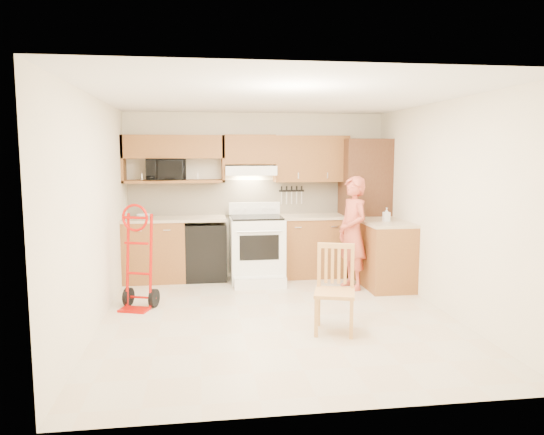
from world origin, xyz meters
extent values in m
cube|color=beige|center=(0.00, 0.00, -0.01)|extent=(4.00, 4.50, 0.02)
cube|color=white|center=(0.00, 0.00, 2.51)|extent=(4.00, 4.50, 0.02)
cube|color=#F8EECF|center=(0.00, 2.26, 1.25)|extent=(4.00, 0.02, 2.50)
cube|color=#F8EECF|center=(0.00, -2.26, 1.25)|extent=(4.00, 0.02, 2.50)
cube|color=#F8EECF|center=(-2.01, 0.00, 1.25)|extent=(0.02, 4.50, 2.50)
cube|color=#F8EECF|center=(2.01, 0.00, 1.25)|extent=(0.02, 4.50, 2.50)
cube|color=beige|center=(0.00, 2.23, 1.20)|extent=(3.92, 0.03, 0.55)
cube|color=brown|center=(-1.55, 1.95, 0.45)|extent=(0.90, 0.60, 0.90)
cube|color=black|center=(-0.80, 1.95, 0.42)|extent=(0.60, 0.60, 0.85)
cube|color=brown|center=(0.83, 1.95, 0.45)|extent=(1.14, 0.60, 0.90)
cube|color=#C3AD8C|center=(-1.25, 1.95, 0.92)|extent=(1.50, 0.63, 0.04)
cube|color=#C3AD8C|center=(0.83, 1.95, 0.92)|extent=(1.14, 0.63, 0.04)
cube|color=brown|center=(1.70, 1.15, 0.45)|extent=(0.60, 1.00, 0.90)
cube|color=#C3AD8C|center=(1.70, 1.15, 0.92)|extent=(0.63, 1.00, 0.04)
cube|color=#51311E|center=(1.65, 1.95, 1.05)|extent=(0.70, 0.60, 2.10)
cube|color=brown|center=(-1.25, 2.08, 1.98)|extent=(1.50, 0.33, 0.34)
cube|color=brown|center=(-1.25, 2.08, 1.47)|extent=(1.50, 0.33, 0.04)
cube|color=brown|center=(-0.12, 2.08, 1.94)|extent=(0.76, 0.33, 0.44)
cube|color=brown|center=(0.83, 2.08, 1.80)|extent=(1.14, 0.33, 0.70)
cube|color=white|center=(-0.12, 2.02, 1.63)|extent=(0.76, 0.46, 0.14)
imported|color=black|center=(-1.38, 2.08, 1.65)|extent=(0.62, 0.46, 0.32)
imported|color=#C3513C|center=(1.22, 1.11, 0.79)|extent=(0.49, 0.64, 1.57)
imported|color=white|center=(1.70, 1.11, 1.04)|extent=(0.09, 0.09, 0.19)
imported|color=white|center=(-1.69, 1.95, 0.97)|extent=(0.24, 0.24, 0.06)
camera|label=1|loc=(-0.87, -5.72, 1.89)|focal=33.97mm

